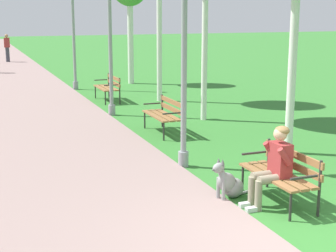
{
  "coord_description": "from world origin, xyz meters",
  "views": [
    {
      "loc": [
        -3.81,
        -5.1,
        2.92
      ],
      "look_at": [
        -0.54,
        3.36,
        0.9
      ],
      "focal_mm": 54.97,
      "sensor_mm": 36.0,
      "label": 1
    }
  ],
  "objects_px": {
    "park_bench_near": "(282,171)",
    "park_bench_far": "(109,86)",
    "park_bench_mid": "(165,113)",
    "person_seated_on_near_bench": "(274,163)",
    "lamp_post_mid": "(110,39)",
    "lamp_post_near": "(184,60)",
    "dog_grey": "(229,183)",
    "pedestrian_further_distant": "(7,48)",
    "lamp_post_far": "(73,24)"
  },
  "relations": [
    {
      "from": "dog_grey",
      "to": "park_bench_near",
      "type": "bearing_deg",
      "value": -31.69
    },
    {
      "from": "person_seated_on_near_bench",
      "to": "pedestrian_further_distant",
      "type": "xyz_separation_m",
      "value": [
        -2.05,
        25.28,
        0.16
      ]
    },
    {
      "from": "lamp_post_near",
      "to": "pedestrian_further_distant",
      "type": "xyz_separation_m",
      "value": [
        -1.56,
        22.9,
        -1.21
      ]
    },
    {
      "from": "park_bench_near",
      "to": "lamp_post_far",
      "type": "distance_m",
      "value": 13.26
    },
    {
      "from": "park_bench_near",
      "to": "lamp_post_far",
      "type": "xyz_separation_m",
      "value": [
        -0.65,
        13.1,
        1.95
      ]
    },
    {
      "from": "park_bench_mid",
      "to": "lamp_post_mid",
      "type": "distance_m",
      "value": 3.2
    },
    {
      "from": "person_seated_on_near_bench",
      "to": "dog_grey",
      "type": "xyz_separation_m",
      "value": [
        -0.49,
        0.51,
        -0.42
      ]
    },
    {
      "from": "lamp_post_mid",
      "to": "pedestrian_further_distant",
      "type": "distance_m",
      "value": 17.61
    },
    {
      "from": "park_bench_far",
      "to": "lamp_post_mid",
      "type": "bearing_deg",
      "value": -102.74
    },
    {
      "from": "park_bench_mid",
      "to": "person_seated_on_near_bench",
      "type": "height_order",
      "value": "person_seated_on_near_bench"
    },
    {
      "from": "park_bench_near",
      "to": "dog_grey",
      "type": "height_order",
      "value": "park_bench_near"
    },
    {
      "from": "park_bench_near",
      "to": "dog_grey",
      "type": "bearing_deg",
      "value": 148.31
    },
    {
      "from": "lamp_post_far",
      "to": "pedestrian_further_distant",
      "type": "bearing_deg",
      "value": 97.57
    },
    {
      "from": "person_seated_on_near_bench",
      "to": "dog_grey",
      "type": "distance_m",
      "value": 0.82
    },
    {
      "from": "park_bench_mid",
      "to": "pedestrian_further_distant",
      "type": "bearing_deg",
      "value": 96.31
    },
    {
      "from": "park_bench_mid",
      "to": "lamp_post_far",
      "type": "height_order",
      "value": "lamp_post_far"
    },
    {
      "from": "park_bench_mid",
      "to": "park_bench_near",
      "type": "bearing_deg",
      "value": -89.72
    },
    {
      "from": "lamp_post_near",
      "to": "lamp_post_mid",
      "type": "xyz_separation_m",
      "value": [
        0.03,
        5.41,
        0.11
      ]
    },
    {
      "from": "park_bench_far",
      "to": "lamp_post_far",
      "type": "relative_size",
      "value": 0.32
    },
    {
      "from": "park_bench_mid",
      "to": "dog_grey",
      "type": "height_order",
      "value": "park_bench_mid"
    },
    {
      "from": "lamp_post_far",
      "to": "person_seated_on_near_bench",
      "type": "bearing_deg",
      "value": -88.09
    },
    {
      "from": "park_bench_near",
      "to": "person_seated_on_near_bench",
      "type": "distance_m",
      "value": 0.28
    },
    {
      "from": "lamp_post_mid",
      "to": "person_seated_on_near_bench",
      "type": "bearing_deg",
      "value": -86.69
    },
    {
      "from": "dog_grey",
      "to": "lamp_post_near",
      "type": "xyz_separation_m",
      "value": [
        0.0,
        1.88,
        1.8
      ]
    },
    {
      "from": "park_bench_far",
      "to": "lamp_post_far",
      "type": "height_order",
      "value": "lamp_post_far"
    },
    {
      "from": "park_bench_far",
      "to": "lamp_post_near",
      "type": "distance_m",
      "value": 7.94
    },
    {
      "from": "park_bench_far",
      "to": "lamp_post_near",
      "type": "xyz_separation_m",
      "value": [
        -0.57,
        -7.77,
        1.54
      ]
    },
    {
      "from": "park_bench_mid",
      "to": "pedestrian_further_distant",
      "type": "relative_size",
      "value": 0.91
    },
    {
      "from": "park_bench_mid",
      "to": "lamp_post_mid",
      "type": "height_order",
      "value": "lamp_post_mid"
    },
    {
      "from": "person_seated_on_near_bench",
      "to": "park_bench_far",
      "type": "bearing_deg",
      "value": 89.53
    },
    {
      "from": "lamp_post_near",
      "to": "lamp_post_far",
      "type": "distance_m",
      "value": 10.8
    },
    {
      "from": "dog_grey",
      "to": "lamp_post_far",
      "type": "xyz_separation_m",
      "value": [
        0.05,
        12.67,
        2.2
      ]
    },
    {
      "from": "park_bench_far",
      "to": "lamp_post_mid",
      "type": "height_order",
      "value": "lamp_post_mid"
    },
    {
      "from": "park_bench_mid",
      "to": "lamp_post_mid",
      "type": "xyz_separation_m",
      "value": [
        -0.63,
        2.67,
        1.65
      ]
    },
    {
      "from": "dog_grey",
      "to": "lamp_post_mid",
      "type": "bearing_deg",
      "value": 89.71
    },
    {
      "from": "person_seated_on_near_bench",
      "to": "lamp_post_near",
      "type": "height_order",
      "value": "lamp_post_near"
    },
    {
      "from": "park_bench_mid",
      "to": "lamp_post_far",
      "type": "relative_size",
      "value": 0.32
    },
    {
      "from": "person_seated_on_near_bench",
      "to": "lamp_post_mid",
      "type": "distance_m",
      "value": 7.94
    },
    {
      "from": "park_bench_mid",
      "to": "pedestrian_further_distant",
      "type": "distance_m",
      "value": 20.29
    },
    {
      "from": "park_bench_near",
      "to": "lamp_post_near",
      "type": "relative_size",
      "value": 0.38
    },
    {
      "from": "park_bench_near",
      "to": "park_bench_far",
      "type": "xyz_separation_m",
      "value": [
        -0.12,
        10.07,
        0.0
      ]
    },
    {
      "from": "park_bench_near",
      "to": "pedestrian_further_distant",
      "type": "bearing_deg",
      "value": 95.11
    },
    {
      "from": "park_bench_mid",
      "to": "lamp_post_far",
      "type": "xyz_separation_m",
      "value": [
        -0.62,
        8.06,
        1.95
      ]
    },
    {
      "from": "park_bench_near",
      "to": "park_bench_far",
      "type": "height_order",
      "value": "same"
    },
    {
      "from": "park_bench_far",
      "to": "dog_grey",
      "type": "distance_m",
      "value": 9.66
    },
    {
      "from": "park_bench_far",
      "to": "lamp_post_mid",
      "type": "xyz_separation_m",
      "value": [
        -0.53,
        -2.36,
        1.65
      ]
    },
    {
      "from": "park_bench_near",
      "to": "pedestrian_further_distant",
      "type": "xyz_separation_m",
      "value": [
        -2.25,
        25.2,
        0.33
      ]
    },
    {
      "from": "park_bench_near",
      "to": "park_bench_far",
      "type": "relative_size",
      "value": 1.0
    },
    {
      "from": "park_bench_far",
      "to": "person_seated_on_near_bench",
      "type": "xyz_separation_m",
      "value": [
        -0.08,
        -10.15,
        0.17
      ]
    },
    {
      "from": "person_seated_on_near_bench",
      "to": "park_bench_near",
      "type": "bearing_deg",
      "value": 20.89
    }
  ]
}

